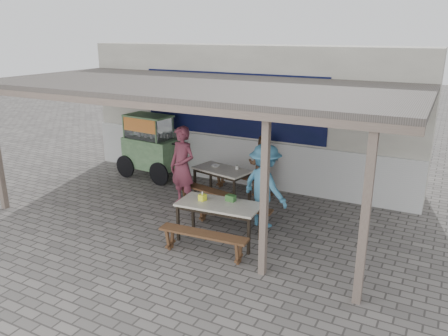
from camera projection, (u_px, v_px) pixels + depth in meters
ground at (174, 225)px, 9.02m from camera, size 60.00×60.00×0.00m
back_wall at (247, 115)px, 11.53m from camera, size 9.00×1.28×3.50m
warung_roof at (195, 88)px, 8.96m from camera, size 9.00×4.21×2.81m
table_left at (222, 172)px, 10.22m from camera, size 1.43×0.95×0.75m
bench_left_street at (204, 193)px, 9.86m from camera, size 1.44×0.57×0.45m
bench_left_wall at (238, 179)px, 10.78m from camera, size 1.44×0.57×0.45m
table_right at (219, 207)px, 8.17m from camera, size 1.60×0.86×0.75m
bench_right_street at (203, 238)px, 7.67m from camera, size 1.66×0.40×0.45m
bench_right_wall at (233, 210)px, 8.87m from camera, size 1.66×0.40×0.45m
vendor_cart at (150, 144)px, 11.71m from camera, size 2.19×0.97×1.71m
patron_street_side at (182, 167)px, 9.78m from camera, size 0.75×0.57×1.84m
patron_wall_side at (262, 165)px, 10.55m from camera, size 0.77×0.63×1.47m
patron_right_table at (265, 186)px, 8.74m from camera, size 1.28×1.03×1.72m
tissue_box at (202, 197)px, 8.28m from camera, size 0.14×0.14×0.12m
donation_box at (231, 198)px, 8.25m from camera, size 0.19×0.13×0.12m
condiment_jar at (237, 167)px, 10.16m from camera, size 0.08×0.08×0.09m
condiment_bowl at (216, 166)px, 10.35m from camera, size 0.23×0.23×0.05m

